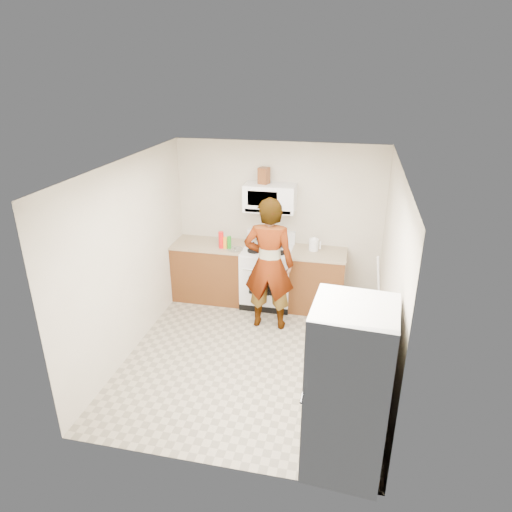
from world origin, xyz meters
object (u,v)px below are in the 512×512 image
(fridge, at_px, (348,391))
(kettle, at_px, (314,245))
(person, at_px, (269,264))
(saucepan, at_px, (261,241))
(gas_range, at_px, (268,275))
(microwave, at_px, (270,198))

(fridge, xyz_separation_m, kettle, (-0.62, 3.06, 0.17))
(kettle, bearing_deg, person, -139.30)
(fridge, relative_size, kettle, 9.63)
(person, bearing_deg, fridge, 114.33)
(kettle, height_order, saucepan, kettle)
(gas_range, height_order, saucepan, gas_range)
(gas_range, relative_size, saucepan, 5.53)
(gas_range, height_order, fridge, fridge)
(fridge, distance_m, saucepan, 3.40)
(person, height_order, fridge, person)
(saucepan, bearing_deg, microwave, 11.28)
(fridge, height_order, saucepan, fridge)
(saucepan, bearing_deg, gas_range, -37.56)
(fridge, distance_m, kettle, 3.13)
(gas_range, distance_m, saucepan, 0.55)
(gas_range, distance_m, person, 0.83)
(fridge, xyz_separation_m, saucepan, (-1.44, 3.08, 0.16))
(microwave, relative_size, person, 0.39)
(kettle, bearing_deg, saucepan, 165.52)
(person, bearing_deg, gas_range, -80.01)
(microwave, xyz_separation_m, saucepan, (-0.13, -0.03, -0.69))
(fridge, bearing_deg, person, 120.93)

